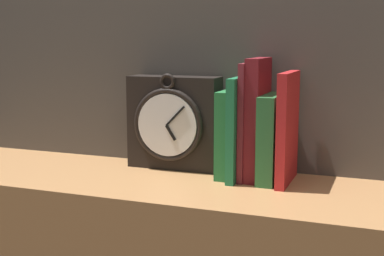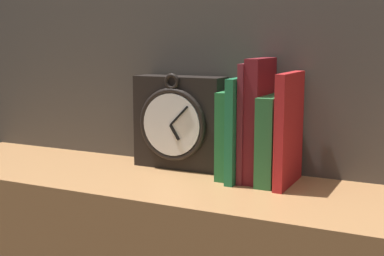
# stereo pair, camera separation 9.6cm
# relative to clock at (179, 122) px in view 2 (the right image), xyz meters

# --- Properties ---
(clock) EXTENTS (0.20, 0.08, 0.21)m
(clock) POSITION_rel_clock_xyz_m (0.00, 0.00, 0.00)
(clock) COLOR black
(clock) RESTS_ON bookshelf
(book_slot0_green) EXTENTS (0.03, 0.12, 0.18)m
(book_slot0_green) POSITION_rel_clock_xyz_m (0.14, -0.02, -0.01)
(book_slot0_green) COLOR #246A37
(book_slot0_green) RESTS_ON bookshelf
(book_slot1_green) EXTENTS (0.02, 0.14, 0.21)m
(book_slot1_green) POSITION_rel_clock_xyz_m (0.16, -0.03, 0.00)
(book_slot1_green) COLOR #1E6F43
(book_slot1_green) RESTS_ON bookshelf
(book_slot2_maroon) EXTENTS (0.01, 0.12, 0.24)m
(book_slot2_maroon) POSITION_rel_clock_xyz_m (0.18, -0.02, 0.02)
(book_slot2_maroon) COLOR maroon
(book_slot2_maroon) RESTS_ON bookshelf
(book_slot3_maroon) EXTENTS (0.03, 0.12, 0.25)m
(book_slot3_maroon) POSITION_rel_clock_xyz_m (0.19, -0.02, 0.02)
(book_slot3_maroon) COLOR maroon
(book_slot3_maroon) RESTS_ON bookshelf
(book_slot4_green) EXTENTS (0.03, 0.13, 0.17)m
(book_slot4_green) POSITION_rel_clock_xyz_m (0.23, -0.03, -0.01)
(book_slot4_green) COLOR #286334
(book_slot4_green) RESTS_ON bookshelf
(book_slot5_red) EXTENTS (0.02, 0.14, 0.22)m
(book_slot5_red) POSITION_rel_clock_xyz_m (0.26, -0.03, 0.01)
(book_slot5_red) COLOR red
(book_slot5_red) RESTS_ON bookshelf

